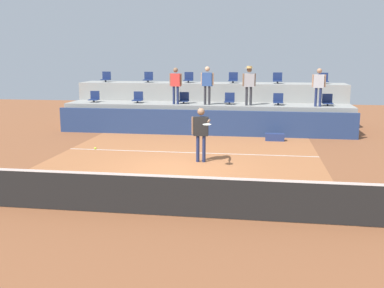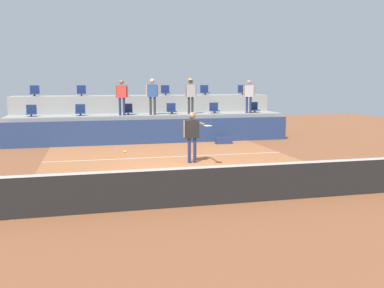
{
  "view_description": "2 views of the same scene",
  "coord_description": "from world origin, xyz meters",
  "views": [
    {
      "loc": [
        2.43,
        -12.89,
        3.38
      ],
      "look_at": [
        0.57,
        -0.74,
        0.95
      ],
      "focal_mm": 41.56,
      "sensor_mm": 36.0,
      "label": 1
    },
    {
      "loc": [
        -2.86,
        -12.91,
        2.78
      ],
      "look_at": [
        -0.12,
        -1.79,
        1.1
      ],
      "focal_mm": 39.54,
      "sensor_mm": 36.0,
      "label": 2
    }
  ],
  "objects": [
    {
      "name": "seating_tier_lower",
      "position": [
        0.0,
        7.3,
        0.62
      ],
      "size": [
        13.0,
        1.8,
        1.25
      ],
      "primitive_type": "cube",
      "color": "gray",
      "rests_on": "ground_plane"
    },
    {
      "name": "stadium_chair_upper_mid_right",
      "position": [
        1.11,
        9.03,
        2.31
      ],
      "size": [
        0.44,
        0.4,
        0.52
      ],
      "color": "#2D2D33",
      "rests_on": "seating_tier_upper"
    },
    {
      "name": "tennis_ball",
      "position": [
        -1.94,
        -1.66,
        0.94
      ],
      "size": [
        0.07,
        0.07,
        0.07
      ],
      "color": "#CCE033"
    },
    {
      "name": "stadium_chair_upper_right",
      "position": [
        3.24,
        9.03,
        2.31
      ],
      "size": [
        0.44,
        0.4,
        0.52
      ],
      "color": "#2D2D33",
      "rests_on": "seating_tier_upper"
    },
    {
      "name": "stadium_chair_upper_far_right",
      "position": [
        5.38,
        9.03,
        2.31
      ],
      "size": [
        0.44,
        0.4,
        0.52
      ],
      "color": "#2D2D33",
      "rests_on": "seating_tier_upper"
    },
    {
      "name": "stadium_chair_lower_far_right",
      "position": [
        5.36,
        7.23,
        1.46
      ],
      "size": [
        0.44,
        0.4,
        0.52
      ],
      "color": "#2D2D33",
      "rests_on": "seating_tier_lower"
    },
    {
      "name": "spectator_in_white",
      "position": [
        0.1,
        6.85,
        2.27
      ],
      "size": [
        0.6,
        0.26,
        1.7
      ],
      "color": "#2D2D33",
      "rests_on": "seating_tier_lower"
    },
    {
      "name": "stadium_chair_lower_far_left",
      "position": [
        -5.34,
        7.23,
        1.46
      ],
      "size": [
        0.44,
        0.4,
        0.52
      ],
      "color": "#2D2D33",
      "rests_on": "seating_tier_lower"
    },
    {
      "name": "tennis_player",
      "position": [
        0.59,
        1.04,
        1.09
      ],
      "size": [
        0.74,
        1.21,
        1.77
      ],
      "color": "navy",
      "rests_on": "ground_plane"
    },
    {
      "name": "stadium_chair_lower_mid_right",
      "position": [
        1.07,
        7.23,
        1.46
      ],
      "size": [
        0.44,
        0.4,
        0.52
      ],
      "color": "#2D2D33",
      "rests_on": "seating_tier_lower"
    },
    {
      "name": "stadium_chair_upper_mid_left",
      "position": [
        -1.09,
        9.03,
        2.31
      ],
      "size": [
        0.44,
        0.4,
        0.52
      ],
      "color": "#2D2D33",
      "rests_on": "seating_tier_upper"
    },
    {
      "name": "stadium_chair_upper_far_left",
      "position": [
        -5.36,
        9.03,
        2.31
      ],
      "size": [
        0.44,
        0.4,
        0.52
      ],
      "color": "#2D2D33",
      "rests_on": "seating_tier_upper"
    },
    {
      "name": "stadium_chair_lower_left",
      "position": [
        -3.21,
        7.23,
        1.46
      ],
      "size": [
        0.44,
        0.4,
        0.52
      ],
      "color": "#2D2D33",
      "rests_on": "seating_tier_lower"
    },
    {
      "name": "sponsor_backboard",
      "position": [
        0.0,
        6.0,
        0.55
      ],
      "size": [
        13.0,
        0.16,
        1.1
      ],
      "primitive_type": "cube",
      "color": "navy",
      "rests_on": "ground_plane"
    },
    {
      "name": "tennis_net",
      "position": [
        0.0,
        -4.0,
        0.5
      ],
      "size": [
        10.48,
        0.08,
        1.07
      ],
      "color": "black",
      "rests_on": "ground_plane"
    },
    {
      "name": "court_inner_paint",
      "position": [
        0.0,
        1.0,
        0.0
      ],
      "size": [
        9.0,
        10.0,
        0.01
      ],
      "primitive_type": "cube",
      "color": "#A36038",
      "rests_on": "ground_plane"
    },
    {
      "name": "spectator_leaning_on_rail",
      "position": [
        -1.33,
        6.85,
        2.23
      ],
      "size": [
        0.58,
        0.25,
        1.64
      ],
      "color": "navy",
      "rests_on": "seating_tier_lower"
    },
    {
      "name": "spectator_with_hat",
      "position": [
        1.94,
        6.85,
        2.3
      ],
      "size": [
        0.58,
        0.48,
        1.72
      ],
      "color": "#2D2D33",
      "rests_on": "seating_tier_lower"
    },
    {
      "name": "stadium_chair_lower_mid_left",
      "position": [
        -1.03,
        7.23,
        1.46
      ],
      "size": [
        0.44,
        0.4,
        0.52
      ],
      "color": "#2D2D33",
      "rests_on": "seating_tier_lower"
    },
    {
      "name": "ground_plane",
      "position": [
        0.0,
        0.0,
        0.0
      ],
      "size": [
        40.0,
        40.0,
        0.0
      ],
      "primitive_type": "plane",
      "color": "brown"
    },
    {
      "name": "seating_tier_upper",
      "position": [
        0.0,
        9.1,
        1.05
      ],
      "size": [
        13.0,
        1.8,
        2.1
      ],
      "primitive_type": "cube",
      "color": "gray",
      "rests_on": "ground_plane"
    },
    {
      "name": "court_service_line",
      "position": [
        0.0,
        2.4,
        0.01
      ],
      "size": [
        9.0,
        0.06,
        0.0
      ],
      "primitive_type": "cube",
      "color": "silver",
      "rests_on": "ground_plane"
    },
    {
      "name": "stadium_chair_upper_left",
      "position": [
        -3.15,
        9.03,
        2.31
      ],
      "size": [
        0.44,
        0.4,
        0.52
      ],
      "color": "#2D2D33",
      "rests_on": "seating_tier_upper"
    },
    {
      "name": "equipment_bag",
      "position": [
        3.07,
        5.18,
        0.15
      ],
      "size": [
        0.76,
        0.28,
        0.3
      ],
      "primitive_type": "cube",
      "color": "navy",
      "rests_on": "ground_plane"
    },
    {
      "name": "stadium_chair_lower_right",
      "position": [
        3.24,
        7.23,
        1.46
      ],
      "size": [
        0.44,
        0.4,
        0.52
      ],
      "color": "#2D2D33",
      "rests_on": "seating_tier_lower"
    },
    {
      "name": "spectator_in_grey",
      "position": [
        4.91,
        6.85,
        2.23
      ],
      "size": [
        0.58,
        0.25,
        1.63
      ],
      "color": "navy",
      "rests_on": "seating_tier_lower"
    }
  ]
}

